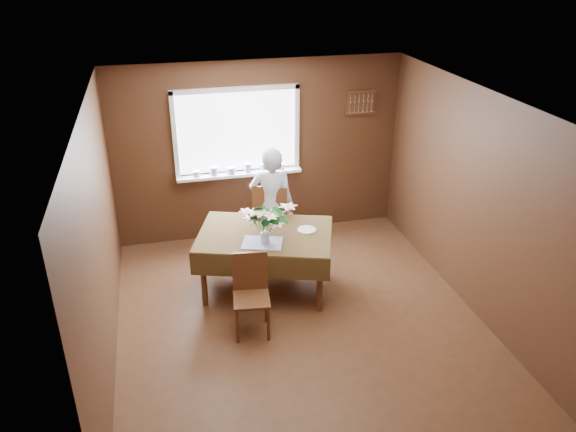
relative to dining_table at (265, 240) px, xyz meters
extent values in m
plane|color=#4C2C1A|center=(0.23, -0.74, -0.67)|extent=(4.50, 4.50, 0.00)
plane|color=white|center=(0.23, -0.74, 1.83)|extent=(4.50, 4.50, 0.00)
plane|color=brown|center=(0.23, 1.51, 0.58)|extent=(4.00, 0.00, 4.00)
plane|color=brown|center=(0.23, -2.99, 0.58)|extent=(4.00, 0.00, 4.00)
plane|color=brown|center=(-1.77, -0.74, 0.58)|extent=(0.00, 4.50, 4.50)
plane|color=brown|center=(2.23, -0.74, 0.58)|extent=(0.00, 4.50, 4.50)
cube|color=white|center=(-0.07, 1.49, 0.88)|extent=(1.60, 0.01, 1.10)
cube|color=white|center=(-0.07, 1.48, 1.46)|extent=(1.72, 0.06, 0.06)
cube|color=white|center=(-0.07, 1.48, 0.30)|extent=(1.72, 0.06, 0.06)
cube|color=white|center=(-0.90, 1.48, 0.88)|extent=(0.06, 0.06, 1.22)
cube|color=white|center=(0.76, 1.48, 0.88)|extent=(0.06, 0.06, 1.22)
cube|color=white|center=(-0.07, 1.41, 0.31)|extent=(1.72, 0.20, 0.04)
cylinder|color=white|center=(-0.65, 1.39, 0.37)|extent=(0.09, 0.09, 0.08)
cylinder|color=white|center=(-0.42, 1.39, 0.39)|extent=(0.11, 0.11, 0.12)
cylinder|color=white|center=(-0.18, 1.39, 0.38)|extent=(0.12, 0.12, 0.09)
cylinder|color=white|center=(0.05, 1.39, 0.39)|extent=(0.10, 0.10, 0.13)
cylinder|color=white|center=(0.28, 1.39, 0.38)|extent=(0.11, 0.11, 0.10)
cylinder|color=white|center=(0.52, 1.39, 0.37)|extent=(0.09, 0.09, 0.08)
cube|color=#59331D|center=(1.68, 1.48, 1.18)|extent=(0.40, 0.03, 0.30)
cube|color=#59331D|center=(1.68, 1.47, 1.33)|extent=(0.44, 0.04, 0.03)
cube|color=#59331D|center=(1.68, 1.47, 1.03)|extent=(0.44, 0.04, 0.03)
cylinder|color=#59331D|center=(-0.77, -0.18, -0.31)|extent=(0.07, 0.07, 0.71)
cylinder|color=#59331D|center=(0.50, -0.61, -0.31)|extent=(0.07, 0.07, 0.71)
cylinder|color=#59331D|center=(-0.50, 0.61, -0.31)|extent=(0.07, 0.07, 0.71)
cylinder|color=#59331D|center=(0.77, 0.19, -0.31)|extent=(0.07, 0.07, 0.71)
cube|color=#59331D|center=(0.00, 0.00, 0.06)|extent=(1.74, 1.43, 0.04)
cube|color=#372814|center=(0.00, 0.00, 0.09)|extent=(1.82, 1.50, 0.01)
cube|color=#372814|center=(-0.17, -0.50, -0.06)|extent=(1.48, 0.51, 0.28)
cube|color=#372814|center=(0.17, 0.50, -0.06)|extent=(1.48, 0.51, 0.28)
cube|color=#372814|center=(-0.74, 0.25, -0.06)|extent=(0.35, 1.01, 0.28)
cube|color=#372814|center=(0.74, -0.25, -0.06)|extent=(0.35, 1.01, 0.28)
cube|color=#4F82E1|center=(-0.08, -0.23, 0.10)|extent=(0.53, 0.46, 0.01)
cylinder|color=#59331D|center=(0.54, 0.94, -0.42)|extent=(0.04, 0.04, 0.49)
cylinder|color=#59331D|center=(0.18, 1.10, -0.42)|extent=(0.04, 0.04, 0.49)
cylinder|color=#59331D|center=(0.38, 0.58, -0.42)|extent=(0.04, 0.04, 0.49)
cylinder|color=#59331D|center=(0.02, 0.74, -0.42)|extent=(0.04, 0.04, 0.49)
cube|color=#59331D|center=(0.28, 0.84, -0.16)|extent=(0.61, 0.61, 0.03)
cube|color=#59331D|center=(0.19, 0.65, 0.12)|extent=(0.43, 0.22, 0.54)
cylinder|color=#59331D|center=(-0.51, -0.97, -0.46)|extent=(0.04, 0.04, 0.41)
cylinder|color=#59331D|center=(-0.18, -1.01, -0.46)|extent=(0.04, 0.04, 0.41)
cylinder|color=#59331D|center=(-0.47, -0.64, -0.46)|extent=(0.04, 0.04, 0.41)
cylinder|color=#59331D|center=(-0.14, -0.68, -0.46)|extent=(0.04, 0.04, 0.41)
cube|color=#59331D|center=(-0.32, -0.82, -0.24)|extent=(0.43, 0.43, 0.03)
cube|color=#59331D|center=(-0.30, -0.65, 0.00)|extent=(0.38, 0.08, 0.46)
imported|color=white|center=(0.23, 0.68, 0.12)|extent=(0.67, 0.56, 1.58)
cylinder|color=white|center=(-0.05, -0.22, 0.16)|extent=(0.10, 0.10, 0.13)
cylinder|color=#33662D|center=(-0.05, -0.22, 0.26)|extent=(0.06, 0.06, 0.09)
cylinder|color=white|center=(0.50, -0.05, 0.10)|extent=(0.26, 0.26, 0.01)
cube|color=silver|center=(0.07, -0.27, 0.10)|extent=(0.11, 0.21, 0.00)
camera|label=1|loc=(-1.13, -5.76, 3.17)|focal=35.00mm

